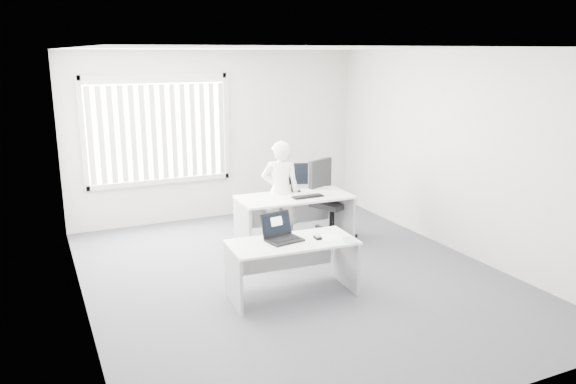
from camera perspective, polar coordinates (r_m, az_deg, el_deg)
name	(u,v)px	position (r m, az deg, el deg)	size (l,w,h in m)	color
ground	(295,276)	(7.20, 0.68, -8.52)	(6.00, 6.00, 0.00)	#56565E
wall_back	(218,135)	(9.54, -7.17, 5.73)	(5.00, 0.02, 2.80)	silver
wall_front	(471,242)	(4.37, 18.10, -4.85)	(5.00, 0.02, 2.80)	silver
wall_left	(76,189)	(6.15, -20.75, 0.32)	(0.02, 6.00, 2.80)	silver
wall_right	(457,153)	(8.17, 16.75, 3.85)	(0.02, 6.00, 2.80)	silver
ceiling	(295,49)	(6.65, 0.75, 14.37)	(5.00, 6.00, 0.02)	white
window	(158,130)	(9.23, -13.07, 6.14)	(2.32, 0.06, 1.76)	silver
blinds	(159,133)	(9.17, -12.98, 5.91)	(2.20, 0.10, 1.50)	silver
desk_near	(292,256)	(6.50, 0.43, -6.55)	(1.49, 0.76, 0.66)	white
desk_far	(295,210)	(8.14, 0.67, -1.83)	(1.66, 0.84, 0.74)	white
office_chair	(329,212)	(8.66, 4.18, -2.07)	(0.88, 0.88, 1.17)	black
person	(280,192)	(8.25, -0.77, 0.02)	(0.56, 0.37, 1.53)	white
laptop	(284,228)	(6.39, -0.36, -3.72)	(0.39, 0.35, 0.30)	black
paper_sheet	(326,238)	(6.57, 3.89, -4.65)	(0.32, 0.23, 0.00)	white
mouse	(318,237)	(6.51, 3.02, -4.57)	(0.07, 0.12, 0.05)	silver
booklet	(350,240)	(6.50, 6.31, -4.87)	(0.14, 0.20, 0.01)	white
keyboard	(308,197)	(8.02, 2.03, -0.46)	(0.45, 0.15, 0.02)	black
monitor	(294,177)	(8.30, 0.60, 1.49)	(0.43, 0.13, 0.43)	black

